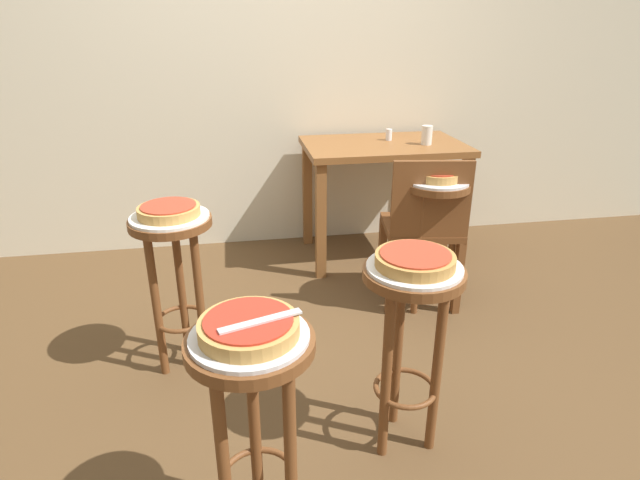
% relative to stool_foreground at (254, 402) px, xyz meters
% --- Properties ---
extents(ground_plane, '(6.00, 6.00, 0.00)m').
position_rel_stool_foreground_xyz_m(ground_plane, '(0.27, 0.77, -0.52)').
color(ground_plane, brown).
extents(back_wall, '(6.00, 0.10, 3.00)m').
position_rel_stool_foreground_xyz_m(back_wall, '(0.27, 2.42, 0.98)').
color(back_wall, beige).
rests_on(back_wall, ground_plane).
extents(stool_foreground, '(0.34, 0.34, 0.72)m').
position_rel_stool_foreground_xyz_m(stool_foreground, '(0.00, 0.00, 0.00)').
color(stool_foreground, brown).
rests_on(stool_foreground, ground_plane).
extents(serving_plate_foreground, '(0.31, 0.31, 0.01)m').
position_rel_stool_foreground_xyz_m(serving_plate_foreground, '(0.00, 0.00, 0.21)').
color(serving_plate_foreground, silver).
rests_on(serving_plate_foreground, stool_foreground).
extents(pizza_foreground, '(0.26, 0.26, 0.05)m').
position_rel_stool_foreground_xyz_m(pizza_foreground, '(-0.00, 0.00, 0.24)').
color(pizza_foreground, tan).
rests_on(pizza_foreground, serving_plate_foreground).
extents(stool_middle, '(0.34, 0.34, 0.72)m').
position_rel_stool_foreground_xyz_m(stool_middle, '(0.55, 0.31, 0.00)').
color(stool_middle, brown).
rests_on(stool_middle, ground_plane).
extents(serving_plate_middle, '(0.32, 0.32, 0.01)m').
position_rel_stool_foreground_xyz_m(serving_plate_middle, '(0.55, 0.31, 0.21)').
color(serving_plate_middle, silver).
rests_on(serving_plate_middle, stool_middle).
extents(pizza_middle, '(0.26, 0.26, 0.05)m').
position_rel_stool_foreground_xyz_m(pizza_middle, '(0.55, 0.31, 0.24)').
color(pizza_middle, '#B78442').
rests_on(pizza_middle, serving_plate_middle).
extents(stool_leftside, '(0.34, 0.34, 0.72)m').
position_rel_stool_foreground_xyz_m(stool_leftside, '(-0.28, 0.94, 0.00)').
color(stool_leftside, brown).
rests_on(stool_leftside, ground_plane).
extents(serving_plate_leftside, '(0.32, 0.32, 0.01)m').
position_rel_stool_foreground_xyz_m(serving_plate_leftside, '(-0.28, 0.94, 0.21)').
color(serving_plate_leftside, white).
rests_on(serving_plate_leftside, stool_leftside).
extents(pizza_leftside, '(0.25, 0.25, 0.05)m').
position_rel_stool_foreground_xyz_m(pizza_leftside, '(-0.28, 0.94, 0.24)').
color(pizza_leftside, tan).
rests_on(pizza_leftside, serving_plate_leftside).
extents(stool_rear, '(0.34, 0.34, 0.72)m').
position_rel_stool_foreground_xyz_m(stool_rear, '(1.01, 1.25, 0.00)').
color(stool_rear, brown).
rests_on(stool_rear, ground_plane).
extents(serving_plate_rear, '(0.32, 0.32, 0.01)m').
position_rel_stool_foreground_xyz_m(serving_plate_rear, '(1.01, 1.25, 0.21)').
color(serving_plate_rear, silver).
rests_on(serving_plate_rear, stool_rear).
extents(pizza_rear, '(0.23, 0.23, 0.05)m').
position_rel_stool_foreground_xyz_m(pizza_rear, '(1.01, 1.25, 0.24)').
color(pizza_rear, tan).
rests_on(pizza_rear, serving_plate_rear).
extents(dining_table, '(1.00, 0.65, 0.76)m').
position_rel_stool_foreground_xyz_m(dining_table, '(0.94, 1.99, 0.12)').
color(dining_table, brown).
rests_on(dining_table, ground_plane).
extents(cup_near_edge, '(0.07, 0.07, 0.12)m').
position_rel_stool_foreground_xyz_m(cup_near_edge, '(1.19, 1.91, 0.30)').
color(cup_near_edge, silver).
rests_on(cup_near_edge, dining_table).
extents(condiment_shaker, '(0.04, 0.04, 0.07)m').
position_rel_stool_foreground_xyz_m(condiment_shaker, '(0.99, 2.07, 0.28)').
color(condiment_shaker, white).
rests_on(condiment_shaker, dining_table).
extents(wooden_chair, '(0.46, 0.46, 0.85)m').
position_rel_stool_foreground_xyz_m(wooden_chair, '(0.98, 1.31, -0.05)').
color(wooden_chair, brown).
rests_on(wooden_chair, ground_plane).
extents(pizza_server_knife, '(0.22, 0.09, 0.01)m').
position_rel_stool_foreground_xyz_m(pizza_server_knife, '(0.03, -0.02, 0.27)').
color(pizza_server_knife, silver).
rests_on(pizza_server_knife, pizza_foreground).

